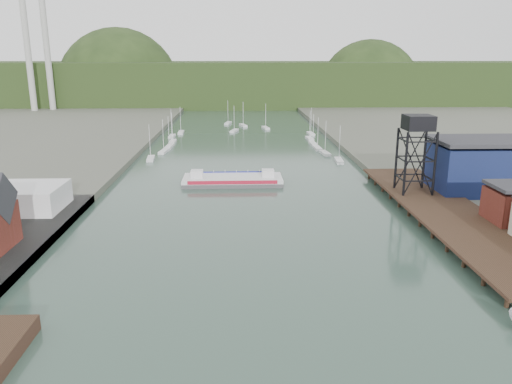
{
  "coord_description": "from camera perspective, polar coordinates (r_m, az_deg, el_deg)",
  "views": [
    {
      "loc": [
        -1.62,
        -41.94,
        29.65
      ],
      "look_at": [
        1.78,
        51.96,
        4.0
      ],
      "focal_mm": 35.0,
      "sensor_mm": 36.0,
      "label": 1
    }
  ],
  "objects": [
    {
      "name": "ground",
      "position": [
        51.39,
        0.12,
        -19.97
      ],
      "size": [
        600.0,
        600.0,
        0.0
      ],
      "primitive_type": "plane",
      "color": "#2B443B",
      "rests_on": "ground"
    },
    {
      "name": "distant_hills",
      "position": [
        343.84,
        -2.52,
        12.04
      ],
      "size": [
        500.0,
        120.0,
        80.0
      ],
      "color": "black",
      "rests_on": "ground"
    },
    {
      "name": "lift_tower",
      "position": [
        107.35,
        18.03,
        7.03
      ],
      "size": [
        6.5,
        6.5,
        16.0
      ],
      "color": "black",
      "rests_on": "east_pier"
    },
    {
      "name": "blue_shed",
      "position": [
        116.47,
        24.31,
        2.72
      ],
      "size": [
        20.5,
        14.5,
        11.3
      ],
      "color": "#0D183B",
      "rests_on": "east_land"
    },
    {
      "name": "east_pier",
      "position": [
        99.09,
        20.98,
        -2.04
      ],
      "size": [
        14.0,
        70.0,
        2.45
      ],
      "color": "black",
      "rests_on": "ground"
    },
    {
      "name": "marina_sailboats",
      "position": [
        182.77,
        -1.52,
        6.04
      ],
      "size": [
        57.71,
        92.65,
        0.9
      ],
      "color": "silver",
      "rests_on": "ground"
    },
    {
      "name": "white_shed",
      "position": [
        104.47,
        -25.93,
        -0.6
      ],
      "size": [
        18.0,
        12.0,
        4.5
      ],
      "primitive_type": "cube",
      "color": "silver",
      "rests_on": "west_quay"
    },
    {
      "name": "smokestacks",
      "position": [
        293.62,
        -23.65,
        14.11
      ],
      "size": [
        11.2,
        8.2,
        60.0
      ],
      "color": "#B0B0AB",
      "rests_on": "ground"
    },
    {
      "name": "chain_ferry",
      "position": [
        119.75,
        -2.68,
        1.4
      ],
      "size": [
        23.64,
        9.76,
        3.4
      ],
      "rotation": [
        0.0,
        0.0,
        0.0
      ],
      "color": "#4B4B4E",
      "rests_on": "ground"
    }
  ]
}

